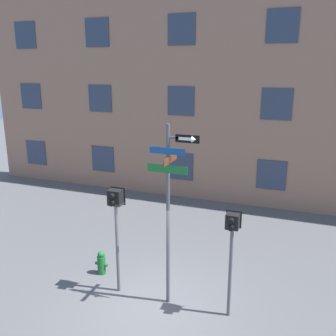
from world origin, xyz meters
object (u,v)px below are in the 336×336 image
pedestrian_signal_right (232,237)px  fire_hydrant (101,263)px  pedestrian_signal_left (116,212)px  street_sign_pole (170,201)px

pedestrian_signal_right → fire_hydrant: size_ratio=3.77×
pedestrian_signal_left → pedestrian_signal_right: 2.96m
pedestrian_signal_right → pedestrian_signal_left: bearing=-179.7°
pedestrian_signal_left → fire_hydrant: 2.20m
pedestrian_signal_right → street_sign_pole: bearing=-179.4°
pedestrian_signal_left → pedestrian_signal_right: size_ratio=1.08×
street_sign_pole → fire_hydrant: 3.39m
street_sign_pole → pedestrian_signal_right: (1.50, 0.01, -0.69)m
street_sign_pole → pedestrian_signal_left: bearing=-180.0°
pedestrian_signal_left → fire_hydrant: (-0.87, 0.60, -1.93)m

